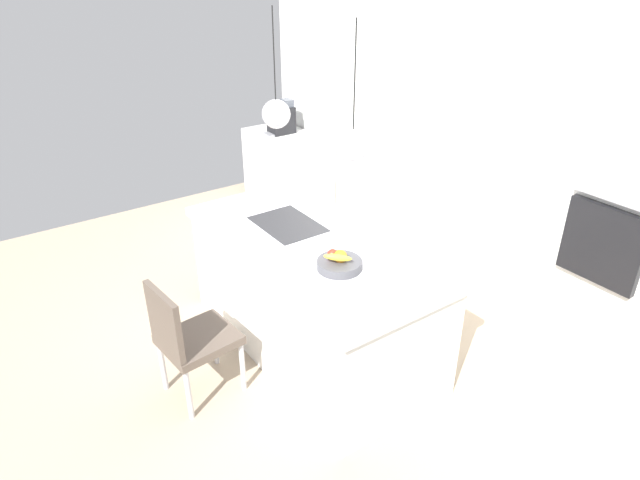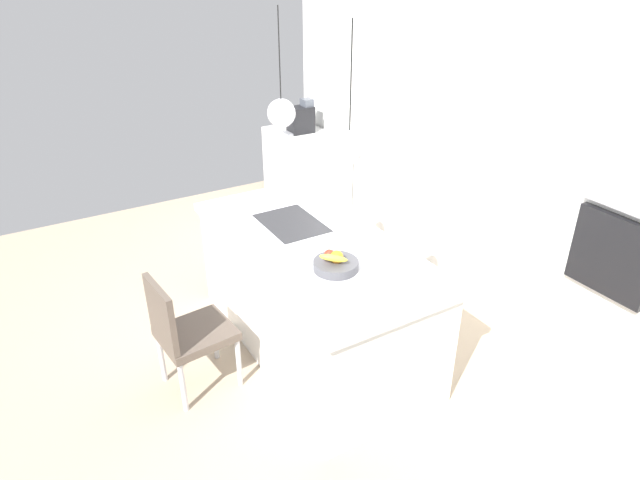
{
  "view_description": "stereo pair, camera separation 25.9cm",
  "coord_description": "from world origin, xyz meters",
  "px_view_note": "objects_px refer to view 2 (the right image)",
  "views": [
    {
      "loc": [
        2.85,
        -1.92,
        2.73
      ],
      "look_at": [
        0.1,
        0.0,
        0.96
      ],
      "focal_mm": 30.81,
      "sensor_mm": 36.0,
      "label": 1
    },
    {
      "loc": [
        2.99,
        -1.7,
        2.73
      ],
      "look_at": [
        0.1,
        0.0,
        0.96
      ],
      "focal_mm": 30.81,
      "sensor_mm": 36.0,
      "label": 2
    }
  ],
  "objects_px": {
    "fruit_bowl": "(335,263)",
    "coffee_machine": "(301,119)",
    "microwave": "(632,186)",
    "oven": "(612,255)",
    "chair_near": "(186,330)"
  },
  "relations": [
    {
      "from": "coffee_machine",
      "to": "fruit_bowl",
      "type": "bearing_deg",
      "value": -24.86
    },
    {
      "from": "microwave",
      "to": "coffee_machine",
      "type": "bearing_deg",
      "value": -175.47
    },
    {
      "from": "fruit_bowl",
      "to": "microwave",
      "type": "height_order",
      "value": "microwave"
    },
    {
      "from": "coffee_machine",
      "to": "chair_near",
      "type": "xyz_separation_m",
      "value": [
        2.5,
        -2.26,
        -0.52
      ]
    },
    {
      "from": "microwave",
      "to": "oven",
      "type": "distance_m",
      "value": 0.5
    },
    {
      "from": "coffee_machine",
      "to": "oven",
      "type": "height_order",
      "value": "coffee_machine"
    },
    {
      "from": "coffee_machine",
      "to": "chair_near",
      "type": "relative_size",
      "value": 0.43
    },
    {
      "from": "fruit_bowl",
      "to": "coffee_machine",
      "type": "xyz_separation_m",
      "value": [
        -2.92,
        1.35,
        0.06
      ]
    },
    {
      "from": "oven",
      "to": "chair_near",
      "type": "height_order",
      "value": "oven"
    },
    {
      "from": "fruit_bowl",
      "to": "chair_near",
      "type": "relative_size",
      "value": 0.33
    },
    {
      "from": "fruit_bowl",
      "to": "microwave",
      "type": "distance_m",
      "value": 1.91
    },
    {
      "from": "coffee_machine",
      "to": "microwave",
      "type": "bearing_deg",
      "value": 4.53
    },
    {
      "from": "oven",
      "to": "microwave",
      "type": "bearing_deg",
      "value": 0.0
    },
    {
      "from": "fruit_bowl",
      "to": "oven",
      "type": "xyz_separation_m",
      "value": [
        0.83,
        1.65,
        -0.01
      ]
    },
    {
      "from": "coffee_machine",
      "to": "microwave",
      "type": "height_order",
      "value": "microwave"
    }
  ]
}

